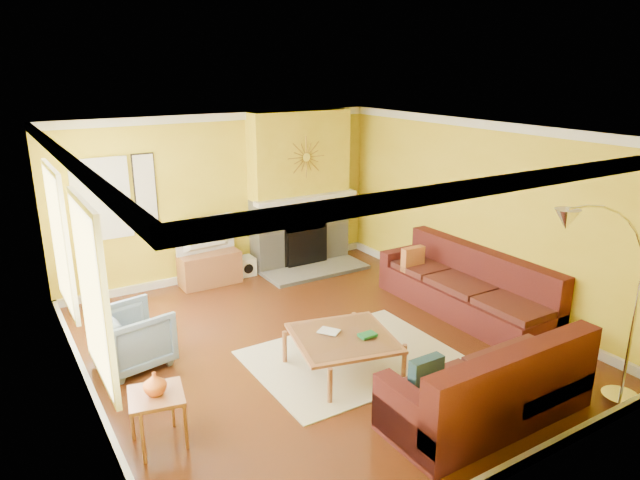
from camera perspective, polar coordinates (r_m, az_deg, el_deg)
floor at (r=7.46m, az=-0.24°, el=-10.37°), size 5.50×6.00×0.02m
ceiling at (r=6.66m, az=-0.27°, el=10.86°), size 5.50×6.00×0.02m
wall_back at (r=9.55m, az=-9.73°, el=4.29°), size 5.50×0.02×2.70m
wall_front at (r=4.82m, az=19.02°, el=-9.60°), size 5.50×0.02×2.70m
wall_left at (r=6.06m, az=-23.19°, el=-4.48°), size 0.02×6.00×2.70m
wall_right at (r=8.65m, az=15.57°, el=2.55°), size 0.02×6.00×2.70m
baseboard at (r=7.43m, az=-0.24°, el=-9.89°), size 5.50×6.00×0.12m
crown_molding at (r=6.66m, az=-0.27°, el=10.27°), size 5.50×6.00×0.12m
window_left_near at (r=7.25m, az=-24.69°, el=0.03°), size 0.06×1.22×1.72m
window_left_far at (r=5.46m, az=-21.94°, el=-5.00°), size 0.06×1.22×1.72m
window_back at (r=8.95m, az=-21.01°, el=3.83°), size 0.82×0.06×1.22m
wall_art at (r=9.08m, az=-17.05°, el=4.73°), size 0.34×0.04×1.14m
fireplace at (r=9.94m, az=-2.03°, el=5.03°), size 1.80×0.40×2.70m
mantel at (r=9.76m, az=-1.32°, el=4.21°), size 1.92×0.22×0.08m
hearth at (r=9.85m, az=-0.36°, el=-3.07°), size 1.80×0.70×0.06m
sunburst at (r=9.63m, az=-1.38°, el=8.28°), size 0.70×0.04×0.70m
rug at (r=7.13m, az=3.20°, el=-11.64°), size 2.40×1.80×0.02m
sectional_sofa at (r=7.32m, az=10.69°, el=-7.26°), size 3.23×3.83×0.90m
coffee_table at (r=6.78m, az=2.32°, el=-11.21°), size 1.35×1.35×0.44m
media_console at (r=9.43m, az=-10.96°, el=-2.81°), size 0.97×0.44×0.53m
tv at (r=9.26m, az=-11.16°, el=0.43°), size 1.02×0.22×0.58m
subwoofer at (r=9.78m, az=-7.54°, el=-2.60°), size 0.31×0.31×0.31m
armchair at (r=7.17m, az=-18.19°, el=-9.20°), size 0.92×0.90×0.72m
side_table at (r=5.78m, az=-15.87°, el=-16.86°), size 0.58×0.58×0.54m
vase at (r=5.58m, az=-16.20°, el=-13.59°), size 0.23×0.23×0.22m
book at (r=6.67m, az=0.59°, el=-9.44°), size 0.28×0.30×0.02m
arc_lamp at (r=6.14m, az=26.24°, el=-6.78°), size 1.44×0.36×2.28m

